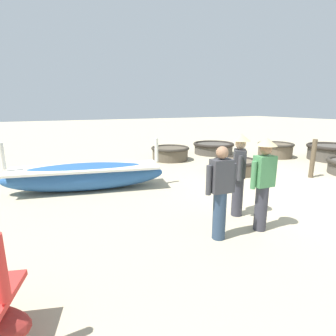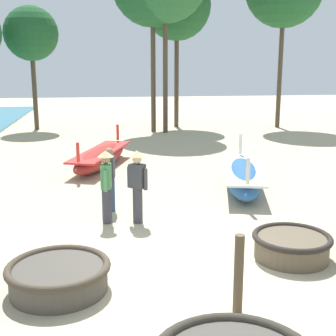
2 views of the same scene
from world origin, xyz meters
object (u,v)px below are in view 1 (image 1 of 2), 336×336
at_px(coracle_front_right, 235,166).
at_px(fisherman_standing_right, 263,179).
at_px(coracle_weathered, 170,153).
at_px(long_boat_blue_hull, 86,176).
at_px(coracle_far_right, 213,148).
at_px(mooring_post_mid_beach, 313,159).
at_px(fisherman_with_hat, 220,191).
at_px(fisherman_crouching, 239,170).
at_px(coracle_beside_post, 275,149).
at_px(coracle_tilted, 333,152).

height_order(coracle_front_right, fisherman_standing_right, fisherman_standing_right).
xyz_separation_m(coracle_weathered, long_boat_blue_hull, (-2.49, 3.86, 0.08)).
xyz_separation_m(coracle_far_right, coracle_weathered, (-0.35, 2.49, 0.01)).
height_order(fisherman_standing_right, mooring_post_mid_beach, fisherman_standing_right).
xyz_separation_m(fisherman_with_hat, fisherman_standing_right, (-0.09, -0.86, 0.12)).
height_order(long_boat_blue_hull, fisherman_crouching, fisherman_crouching).
xyz_separation_m(fisherman_with_hat, fisherman_crouching, (0.60, -0.93, 0.12)).
relative_size(coracle_beside_post, coracle_weathered, 0.97).
xyz_separation_m(coracle_front_right, fisherman_standing_right, (-3.38, 2.42, 0.70)).
bearing_deg(fisherman_with_hat, coracle_weathered, -21.08).
relative_size(coracle_far_right, mooring_post_mid_beach, 1.57).
relative_size(coracle_far_right, coracle_tilted, 0.94).
xyz_separation_m(coracle_front_right, coracle_far_right, (3.32, -1.62, 0.03)).
relative_size(coracle_front_right, fisherman_standing_right, 0.88).
relative_size(coracle_tilted, fisherman_with_hat, 1.28).
distance_m(coracle_weathered, coracle_tilted, 6.74).
bearing_deg(fisherman_standing_right, coracle_far_right, -31.11).
xyz_separation_m(coracle_beside_post, fisherman_standing_right, (-4.79, 5.96, 0.62)).
bearing_deg(fisherman_crouching, coracle_weathered, -14.64).
xyz_separation_m(long_boat_blue_hull, fisherman_with_hat, (-3.75, -1.45, 0.46)).
distance_m(fisherman_crouching, mooring_post_mid_beach, 4.26).
bearing_deg(coracle_weathered, coracle_beside_post, -109.31).
relative_size(coracle_far_right, fisherman_with_hat, 1.21).
height_order(fisherman_crouching, fisherman_standing_right, same).
height_order(coracle_weathered, coracle_tilted, coracle_tilted).
bearing_deg(mooring_post_mid_beach, long_boat_blue_hull, 72.89).
bearing_deg(long_boat_blue_hull, fisherman_crouching, -142.97).
distance_m(coracle_beside_post, mooring_post_mid_beach, 3.46).
height_order(coracle_far_right, fisherman_standing_right, fisherman_standing_right).
xyz_separation_m(fisherman_with_hat, mooring_post_mid_beach, (1.76, -5.02, -0.23)).
xyz_separation_m(coracle_beside_post, mooring_post_mid_beach, (-2.94, 1.80, 0.27)).
bearing_deg(coracle_tilted, fisherman_with_hat, 110.49).
bearing_deg(coracle_far_right, coracle_weathered, 98.10).
distance_m(coracle_far_right, mooring_post_mid_beach, 4.85).
relative_size(coracle_beside_post, fisherman_with_hat, 0.98).
bearing_deg(fisherman_standing_right, long_boat_blue_hull, 30.99).
distance_m(coracle_front_right, coracle_beside_post, 3.82).
distance_m(coracle_front_right, coracle_tilted, 5.11).
bearing_deg(fisherman_crouching, coracle_beside_post, -55.11).
distance_m(long_boat_blue_hull, fisherman_crouching, 3.99).
bearing_deg(fisherman_standing_right, coracle_front_right, -35.59).
relative_size(coracle_tilted, fisherman_standing_right, 1.21).
bearing_deg(coracle_far_right, mooring_post_mid_beach, -178.59).
distance_m(coracle_front_right, mooring_post_mid_beach, 2.34).
bearing_deg(fisherman_crouching, long_boat_blue_hull, 37.03).
height_order(coracle_far_right, long_boat_blue_hull, long_boat_blue_hull).
distance_m(long_boat_blue_hull, fisherman_with_hat, 4.05).
distance_m(coracle_beside_post, coracle_far_right, 2.70).
xyz_separation_m(coracle_beside_post, coracle_tilted, (-1.57, -1.56, 0.01)).
distance_m(coracle_weathered, fisherman_crouching, 5.88).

